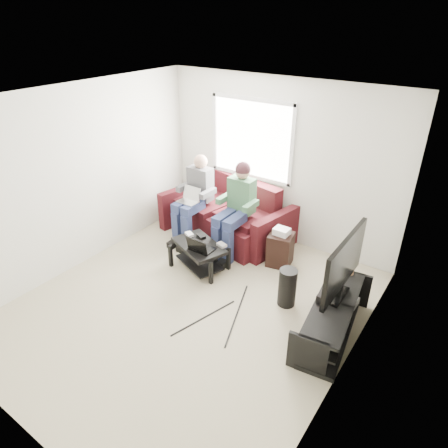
# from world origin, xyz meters

# --- Properties ---
(floor) EXTENTS (4.50, 4.50, 0.00)m
(floor) POSITION_xyz_m (0.00, 0.00, 0.00)
(floor) COLOR #BFB794
(floor) RESTS_ON ground
(ceiling) EXTENTS (4.50, 4.50, 0.00)m
(ceiling) POSITION_xyz_m (0.00, 0.00, 2.60)
(ceiling) COLOR white
(ceiling) RESTS_ON wall_back
(wall_back) EXTENTS (4.50, 0.00, 4.50)m
(wall_back) POSITION_xyz_m (0.00, 2.25, 1.30)
(wall_back) COLOR silver
(wall_back) RESTS_ON floor
(wall_left) EXTENTS (0.00, 4.50, 4.50)m
(wall_left) POSITION_xyz_m (-2.00, 0.00, 1.30)
(wall_left) COLOR silver
(wall_left) RESTS_ON floor
(wall_right) EXTENTS (0.00, 4.50, 4.50)m
(wall_right) POSITION_xyz_m (2.00, 0.00, 1.30)
(wall_right) COLOR silver
(wall_right) RESTS_ON floor
(window) EXTENTS (1.48, 0.04, 1.28)m
(window) POSITION_xyz_m (-0.50, 2.23, 1.60)
(window) COLOR white
(window) RESTS_ON wall_back
(sofa) EXTENTS (2.21, 1.28, 0.95)m
(sofa) POSITION_xyz_m (-0.66, 1.82, 0.34)
(sofa) COLOR #401010
(sofa) RESTS_ON floor
(person_left) EXTENTS (0.40, 0.70, 1.40)m
(person_left) POSITION_xyz_m (-1.06, 1.44, 0.78)
(person_left) COLOR navy
(person_left) RESTS_ON sofa
(person_right) EXTENTS (0.40, 0.71, 1.44)m
(person_right) POSITION_xyz_m (-0.26, 1.46, 0.84)
(person_right) COLOR navy
(person_right) RESTS_ON sofa
(laptop_silver) EXTENTS (0.38, 0.32, 0.24)m
(laptop_silver) POSITION_xyz_m (-1.06, 1.29, 0.77)
(laptop_silver) COLOR silver
(laptop_silver) RESTS_ON person_left
(coffee_table) EXTENTS (0.93, 0.75, 0.40)m
(coffee_table) POSITION_xyz_m (-0.44, 0.75, 0.30)
(coffee_table) COLOR black
(coffee_table) RESTS_ON floor
(laptop_black) EXTENTS (0.39, 0.31, 0.24)m
(laptop_black) POSITION_xyz_m (-0.32, 0.67, 0.52)
(laptop_black) COLOR black
(laptop_black) RESTS_ON coffee_table
(controller_a) EXTENTS (0.16, 0.14, 0.04)m
(controller_a) POSITION_xyz_m (-0.72, 0.87, 0.42)
(controller_a) COLOR silver
(controller_a) RESTS_ON coffee_table
(controller_b) EXTENTS (0.16, 0.14, 0.04)m
(controller_b) POSITION_xyz_m (-0.54, 0.93, 0.42)
(controller_b) COLOR black
(controller_b) RESTS_ON coffee_table
(controller_c) EXTENTS (0.16, 0.12, 0.04)m
(controller_c) POSITION_xyz_m (-0.14, 0.90, 0.42)
(controller_c) COLOR gray
(controller_c) RESTS_ON coffee_table
(tv_stand) EXTENTS (0.63, 1.49, 0.48)m
(tv_stand) POSITION_xyz_m (1.70, 0.56, 0.21)
(tv_stand) COLOR black
(tv_stand) RESTS_ON floor
(tv) EXTENTS (0.12, 1.10, 0.81)m
(tv) POSITION_xyz_m (1.70, 0.66, 0.94)
(tv) COLOR black
(tv) RESTS_ON tv_stand
(soundbar) EXTENTS (0.12, 0.50, 0.10)m
(soundbar) POSITION_xyz_m (1.58, 0.66, 0.53)
(soundbar) COLOR black
(soundbar) RESTS_ON tv_stand
(drink_cup) EXTENTS (0.08, 0.08, 0.12)m
(drink_cup) POSITION_xyz_m (1.65, 1.19, 0.54)
(drink_cup) COLOR #9A6C42
(drink_cup) RESTS_ON tv_stand
(console_white) EXTENTS (0.30, 0.22, 0.06)m
(console_white) POSITION_xyz_m (1.70, 0.16, 0.28)
(console_white) COLOR silver
(console_white) RESTS_ON tv_stand
(console_grey) EXTENTS (0.34, 0.26, 0.08)m
(console_grey) POSITION_xyz_m (1.70, 0.86, 0.29)
(console_grey) COLOR gray
(console_grey) RESTS_ON tv_stand
(console_black) EXTENTS (0.38, 0.30, 0.07)m
(console_black) POSITION_xyz_m (1.70, 0.51, 0.29)
(console_black) COLOR black
(console_black) RESTS_ON tv_stand
(subwoofer) EXTENTS (0.23, 0.23, 0.53)m
(subwoofer) POSITION_xyz_m (1.01, 0.75, 0.26)
(subwoofer) COLOR black
(subwoofer) RESTS_ON floor
(keyboard_floor) EXTENTS (0.17, 0.41, 0.02)m
(keyboard_floor) POSITION_xyz_m (1.55, 0.08, 0.01)
(keyboard_floor) COLOR black
(keyboard_floor) RESTS_ON floor
(end_table) EXTENTS (0.35, 0.35, 0.61)m
(end_table) POSITION_xyz_m (0.49, 1.53, 0.28)
(end_table) COLOR black
(end_table) RESTS_ON floor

